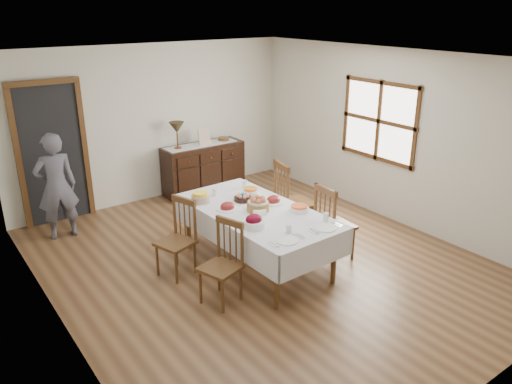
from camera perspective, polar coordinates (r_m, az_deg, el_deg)
ground at (r=6.63m, az=0.52°, el=-7.96°), size 6.00×6.00×0.00m
room_shell at (r=6.27m, az=-2.83°, el=6.48°), size 5.02×6.02×2.65m
dining_table at (r=6.27m, az=0.02°, el=-2.84°), size 1.20×2.25×0.76m
chair_left_near at (r=5.62m, az=-3.78°, el=-7.95°), size 0.50×0.50×0.96m
chair_left_far at (r=6.23m, az=-8.91°, el=-5.11°), size 0.51×0.51×0.97m
chair_right_near at (r=6.55m, az=8.70°, el=-3.46°), size 0.46×0.46×1.04m
chair_right_far at (r=7.11m, az=3.98°, el=-0.85°), size 0.57×0.57×1.13m
sideboard at (r=8.94m, az=-6.01°, el=2.73°), size 1.45×0.53×0.87m
person at (r=7.54m, az=-21.91°, el=0.97°), size 0.54×0.37×1.65m
bread_basket at (r=6.19m, az=0.23°, el=-1.47°), size 0.28×0.28×0.18m
egg_basket at (r=6.52m, az=-1.52°, el=-0.68°), size 0.24×0.24×0.10m
ham_platter_a at (r=6.27m, az=-3.29°, el=-1.71°), size 0.29×0.29×0.11m
ham_platter_b at (r=6.47m, az=2.02°, el=-0.96°), size 0.30×0.30×0.11m
beet_bowl at (r=5.75m, az=-0.25°, el=-3.43°), size 0.26×0.26×0.16m
carrot_bowl at (r=6.73m, az=-0.64°, el=0.07°), size 0.21×0.21×0.09m
pineapple_bowl at (r=6.51m, az=-6.36°, el=-0.63°), size 0.24×0.24×0.13m
casserole_dish at (r=6.23m, az=4.96°, el=-1.86°), size 0.24×0.24×0.07m
butter_dish at (r=6.07m, az=0.44°, el=-2.39°), size 0.14×0.09×0.07m
setting_left at (r=5.51m, az=3.58°, el=-5.09°), size 0.42×0.31×0.10m
setting_right at (r=5.85m, az=7.92°, el=-3.66°), size 0.42×0.31×0.10m
glass_far_a at (r=6.71m, az=-4.73°, el=0.04°), size 0.07×0.07×0.11m
glass_far_b at (r=6.98m, az=-1.28°, el=0.93°), size 0.07×0.07×0.11m
runner at (r=8.79m, az=-6.34°, el=5.41°), size 1.30×0.35×0.01m
table_lamp at (r=8.52m, az=-9.05°, el=7.21°), size 0.26×0.26×0.46m
picture_frame at (r=8.75m, az=-5.93°, el=6.26°), size 0.22×0.08×0.28m
deco_bowl at (r=9.03m, az=-3.73°, el=6.06°), size 0.20×0.20×0.06m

